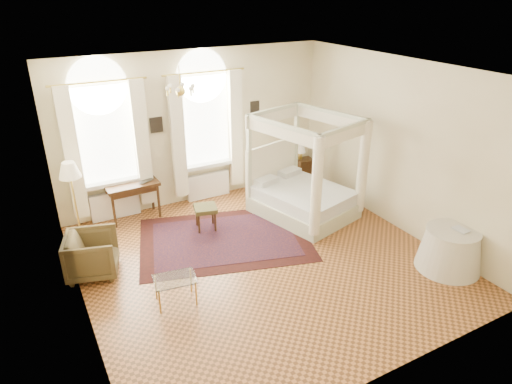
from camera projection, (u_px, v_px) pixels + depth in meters
ground at (263, 260)px, 8.12m from camera, size 6.00×6.00×0.00m
room_walls at (264, 156)px, 7.30m from camera, size 6.00×6.00×6.00m
window_left at (108, 151)px, 8.97m from camera, size 1.62×0.27×3.29m
window_right at (206, 136)px, 9.88m from camera, size 1.62×0.27×3.29m
chandelier at (180, 90)px, 7.47m from camera, size 0.51×0.45×0.50m
wall_pictures at (199, 117)px, 9.74m from camera, size 2.54×0.03×0.39m
canopy_bed at (304, 193)px, 9.55m from camera, size 2.04×2.30×2.14m
nightstand at (304, 169)px, 11.34m from camera, size 0.43×0.39×0.56m
nightstand_lamp at (300, 149)px, 11.14m from camera, size 0.25×0.25×0.37m
writing_desk at (132, 188)px, 9.32m from camera, size 1.07×0.58×0.79m
laptop at (145, 181)px, 9.37m from camera, size 0.38×0.32×0.03m
stool at (206, 210)px, 9.01m from camera, size 0.52×0.52×0.49m
armchair at (92, 254)px, 7.61m from camera, size 1.01×1.00×0.75m
coffee_table at (175, 281)px, 6.91m from camera, size 0.69×0.53×0.43m
floor_lamp at (70, 174)px, 8.31m from camera, size 0.40×0.40×1.56m
oriental_rug at (225, 239)px, 8.79m from camera, size 3.70×3.09×0.01m
side_table at (450, 249)px, 7.78m from camera, size 1.08×1.08×0.74m
book at (457, 231)px, 7.57m from camera, size 0.19×0.25×0.02m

